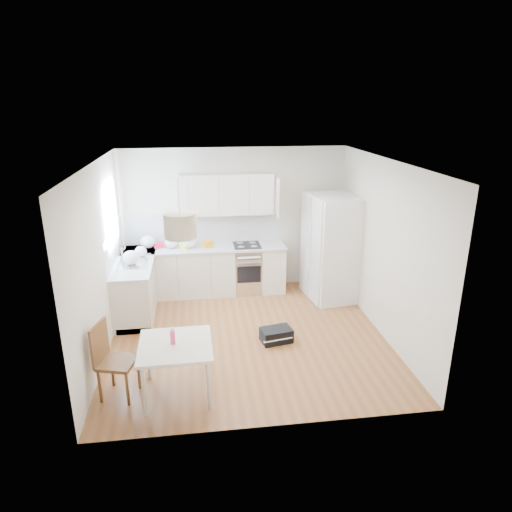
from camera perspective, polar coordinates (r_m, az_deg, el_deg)
The scene contains 29 objects.
floor at distance 7.25m, azimuth -1.01°, elevation -9.99°, with size 4.20×4.20×0.00m, color brown.
ceiling at distance 6.40m, azimuth -1.15°, elevation 11.67°, with size 4.20×4.20×0.00m, color white.
wall_back at distance 8.71m, azimuth -2.70°, elevation 4.58°, with size 4.20×4.20×0.00m, color beige.
wall_left at distance 6.81m, azimuth -18.92°, elevation -0.63°, with size 4.20×4.20×0.00m, color beige.
wall_right at distance 7.24m, azimuth 15.66°, elevation 0.87°, with size 4.20×4.20×0.00m, color beige.
window_glassblock at distance 7.78m, azimuth -17.65°, elevation 4.98°, with size 0.02×1.00×1.00m, color #BFE0F9.
cabinets_back at distance 8.67m, azimuth -6.38°, elevation -1.91°, with size 3.00×0.60×0.88m, color beige.
cabinets_left at distance 8.18m, azimuth -14.70°, elevation -3.75°, with size 0.60×1.80×0.88m, color beige.
counter_back at distance 8.52m, azimuth -6.49°, elevation 0.98°, with size 3.02×0.64×0.04m, color #B4B7BA.
counter_left at distance 8.02m, azimuth -14.97°, elevation -0.71°, with size 0.64×1.82×0.04m, color #B4B7BA.
backsplash_back at distance 8.71m, azimuth -6.62°, elevation 3.52°, with size 3.00×0.01×0.58m, color white.
backsplash_left at distance 7.97m, azimuth -17.25°, elevation 1.30°, with size 0.01×1.80×0.58m, color white.
upper_cabinets at distance 8.43m, azimuth -3.68°, elevation 7.73°, with size 1.70×0.32×0.75m, color beige.
range_oven at distance 8.72m, azimuth -1.12°, elevation -1.67°, with size 0.50×0.61×0.88m, color silver, non-canonical shape.
sink at distance 7.97m, azimuth -15.02°, elevation -0.73°, with size 0.50×0.80×0.16m, color silver, non-canonical shape.
refrigerator at distance 8.39m, azimuth 9.52°, elevation 1.00°, with size 0.91×0.96×1.92m, color white, non-canonical shape.
dining_table at distance 5.76m, azimuth -10.02°, elevation -11.44°, with size 0.90×0.90×0.70m.
dining_chair at distance 5.96m, azimuth -16.92°, elevation -12.43°, with size 0.41×0.41×0.98m, color #4F2D17, non-canonical shape.
drink_bottle at distance 5.69m, azimuth -10.39°, elevation -9.76°, with size 0.06×0.06×0.22m, color #DD3D65.
gym_bag at distance 7.08m, azimuth 2.55°, elevation -9.84°, with size 0.46×0.30×0.21m, color black.
pendant_lamp at distance 5.17m, azimuth -9.47°, elevation 3.76°, with size 0.36×0.36×0.28m, color beige.
grocery_bag_a at distance 8.59m, azimuth -13.38°, elevation 1.72°, with size 0.27×0.23×0.24m, color white.
grocery_bag_b at distance 8.51m, azimuth -10.53°, elevation 1.68°, with size 0.24×0.20×0.22m, color white.
grocery_bag_c at distance 8.47m, azimuth -8.40°, elevation 1.94°, with size 0.32×0.27×0.28m, color white.
grocery_bag_d at distance 8.17m, azimuth -14.21°, elevation 0.56°, with size 0.21×0.18×0.19m, color white.
grocery_bag_e at distance 7.79m, azimuth -15.37°, elevation -0.22°, with size 0.27×0.23×0.24m, color white.
snack_orange at distance 8.47m, azimuth -6.04°, elevation 1.48°, with size 0.18×0.11×0.12m, color orange.
snack_yellow at distance 8.48m, azimuth -8.89°, elevation 1.32°, with size 0.16×0.10×0.11m, color yellow.
snack_red at distance 8.59m, azimuth -12.11°, elevation 1.34°, with size 0.15×0.10×0.11m, color red.
Camera 1 is at (-0.73, -6.30, 3.51)m, focal length 32.00 mm.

